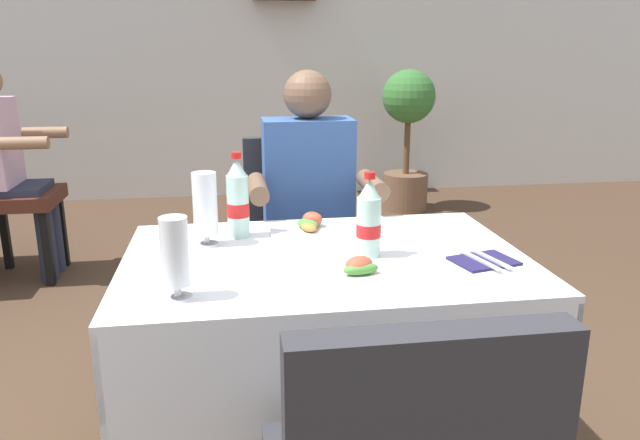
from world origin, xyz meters
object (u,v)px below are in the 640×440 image
(seated_diner_far, at_px, (310,209))
(potted_plant_corner, at_px, (408,130))
(background_patron, at_px, (6,161))
(main_dining_table, at_px, (325,310))
(cola_bottle_primary, at_px, (238,200))
(napkin_cutlery_set, at_px, (484,261))
(plate_far_diner, at_px, (309,229))
(beer_glass_left, at_px, (205,208))
(background_chair_right, at_px, (1,188))
(chair_far_diner_seat, at_px, (296,239))
(cola_bottle_secondary, at_px, (369,220))
(beer_glass_middle, at_px, (175,258))
(plate_near_camera, at_px, (360,274))

(seated_diner_far, xyz_separation_m, potted_plant_corner, (1.17, 2.57, -0.03))
(seated_diner_far, height_order, background_patron, same)
(main_dining_table, bearing_deg, cola_bottle_primary, 137.50)
(napkin_cutlery_set, bearing_deg, plate_far_diner, 142.35)
(potted_plant_corner, bearing_deg, napkin_cutlery_set, -103.02)
(beer_glass_left, xyz_separation_m, background_chair_right, (-1.25, 1.87, -0.31))
(main_dining_table, height_order, chair_far_diner_seat, chair_far_diner_seat)
(cola_bottle_secondary, bearing_deg, cola_bottle_primary, 146.10)
(seated_diner_far, xyz_separation_m, cola_bottle_primary, (-0.29, -0.45, 0.16))
(beer_glass_left, height_order, background_patron, background_patron)
(beer_glass_left, bearing_deg, cola_bottle_primary, 35.91)
(plate_far_diner, distance_m, potted_plant_corner, 3.27)
(seated_diner_far, relative_size, plate_far_diner, 5.12)
(plate_far_diner, height_order, beer_glass_middle, beer_glass_middle)
(beer_glass_left, distance_m, napkin_cutlery_set, 0.84)
(chair_far_diner_seat, height_order, beer_glass_middle, chair_far_diner_seat)
(cola_bottle_primary, height_order, potted_plant_corner, potted_plant_corner)
(potted_plant_corner, bearing_deg, seated_diner_far, -114.52)
(cola_bottle_primary, xyz_separation_m, potted_plant_corner, (1.46, 3.02, -0.19))
(plate_far_diner, xyz_separation_m, background_patron, (-1.53, 1.80, -0.06))
(napkin_cutlery_set, bearing_deg, cola_bottle_primary, 152.73)
(plate_far_diner, bearing_deg, beer_glass_left, -167.67)
(beer_glass_left, height_order, cola_bottle_primary, cola_bottle_primary)
(beer_glass_left, height_order, background_chair_right, beer_glass_left)
(plate_near_camera, height_order, beer_glass_middle, beer_glass_middle)
(chair_far_diner_seat, distance_m, beer_glass_middle, 1.17)
(potted_plant_corner, bearing_deg, cola_bottle_secondary, -108.49)
(chair_far_diner_seat, relative_size, seated_diner_far, 0.77)
(plate_near_camera, bearing_deg, main_dining_table, 106.56)
(cola_bottle_secondary, height_order, background_chair_right, cola_bottle_secondary)
(beer_glass_left, bearing_deg, cola_bottle_secondary, -20.54)
(main_dining_table, xyz_separation_m, cola_bottle_secondary, (0.12, -0.02, 0.28))
(main_dining_table, relative_size, cola_bottle_primary, 4.26)
(plate_near_camera, distance_m, cola_bottle_primary, 0.54)
(plate_far_diner, height_order, background_chair_right, background_chair_right)
(cola_bottle_secondary, xyz_separation_m, potted_plant_corner, (1.09, 3.27, -0.18))
(beer_glass_left, relative_size, napkin_cutlery_set, 1.16)
(chair_far_diner_seat, relative_size, beer_glass_middle, 4.73)
(background_patron, bearing_deg, cola_bottle_secondary, -50.83)
(potted_plant_corner, bearing_deg, main_dining_table, -110.55)
(main_dining_table, height_order, beer_glass_left, beer_glass_left)
(chair_far_diner_seat, distance_m, cola_bottle_primary, 0.69)
(beer_glass_left, bearing_deg, plate_near_camera, -41.12)
(seated_diner_far, distance_m, beer_glass_middle, 1.05)
(cola_bottle_primary, distance_m, cola_bottle_secondary, 0.45)
(plate_near_camera, distance_m, beer_glass_left, 0.55)
(cola_bottle_primary, bearing_deg, plate_near_camera, -54.37)
(plate_near_camera, height_order, potted_plant_corner, potted_plant_corner)
(cola_bottle_primary, bearing_deg, chair_far_diner_seat, 66.43)
(seated_diner_far, bearing_deg, napkin_cutlery_set, -64.15)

